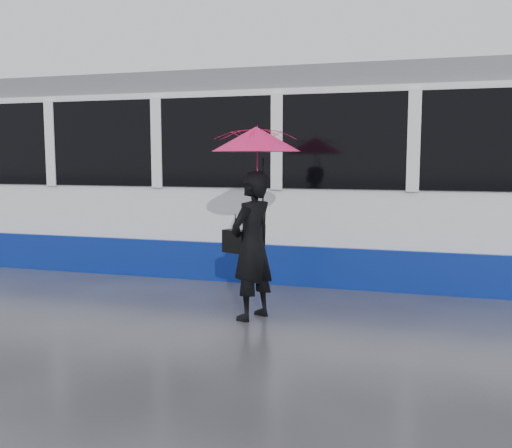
% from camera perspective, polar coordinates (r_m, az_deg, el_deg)
% --- Properties ---
extents(ground, '(90.00, 90.00, 0.00)m').
position_cam_1_polar(ground, '(7.58, 4.41, -8.37)').
color(ground, '#2D2C32').
rests_on(ground, ground).
extents(rails, '(34.00, 1.51, 0.02)m').
position_cam_1_polar(rails, '(9.98, 7.42, -4.69)').
color(rails, '#3F3D38').
rests_on(rails, ground).
extents(tram, '(26.00, 2.56, 3.35)m').
position_cam_1_polar(tram, '(9.68, 18.51, 4.38)').
color(tram, white).
rests_on(tram, ground).
extents(woman, '(0.65, 0.77, 1.80)m').
position_cam_1_polar(woman, '(6.90, -0.39, -2.20)').
color(woman, black).
rests_on(woman, ground).
extents(umbrella, '(1.39, 1.39, 1.22)m').
position_cam_1_polar(umbrella, '(6.80, 0.01, 6.76)').
color(umbrella, '#F1147E').
rests_on(umbrella, ground).
extents(handbag, '(0.35, 0.25, 0.46)m').
position_cam_1_polar(handbag, '(6.97, -2.07, -1.74)').
color(handbag, black).
rests_on(handbag, ground).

